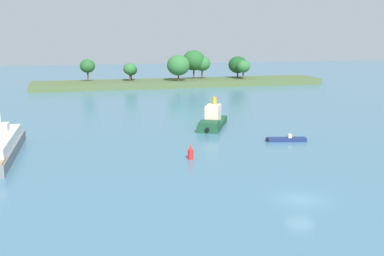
% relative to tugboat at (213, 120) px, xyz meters
% --- Properties ---
extents(ground_plane, '(400.00, 400.00, 0.00)m').
position_rel_tugboat_xyz_m(ground_plane, '(-1.86, -35.90, -1.21)').
color(ground_plane, teal).
extents(treeline_island, '(84.76, 13.40, 10.31)m').
position_rel_tugboat_xyz_m(treeline_island, '(9.43, 62.26, 1.50)').
color(treeline_island, '#4C6038').
rests_on(treeline_island, ground).
extents(tugboat, '(7.90, 11.60, 4.82)m').
position_rel_tugboat_xyz_m(tugboat, '(0.00, 0.00, 0.00)').
color(tugboat, '#19472D').
rests_on(tugboat, ground).
extents(fishing_skiff, '(5.93, 2.50, 1.03)m').
position_rel_tugboat_xyz_m(fishing_skiff, '(7.48, -12.78, -0.93)').
color(fishing_skiff, navy).
rests_on(fishing_skiff, ground).
extents(channel_buoy_red, '(0.70, 0.70, 1.90)m').
position_rel_tugboat_xyz_m(channel_buoy_red, '(-8.49, -19.08, -0.40)').
color(channel_buoy_red, red).
rests_on(channel_buoy_red, ground).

